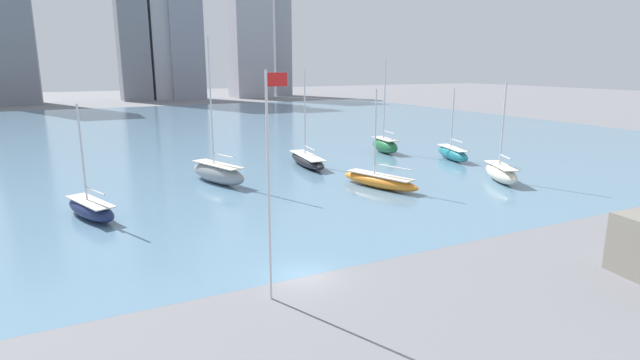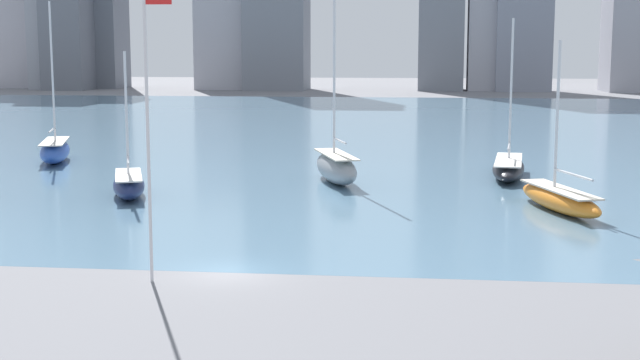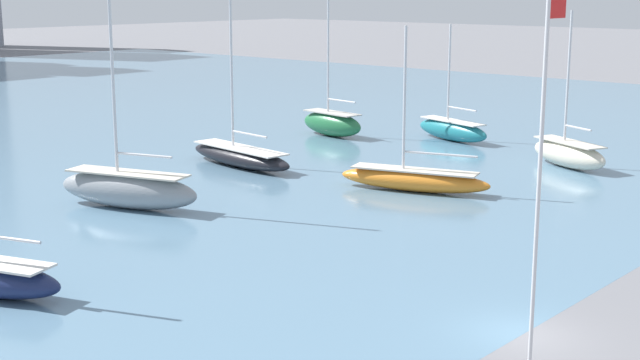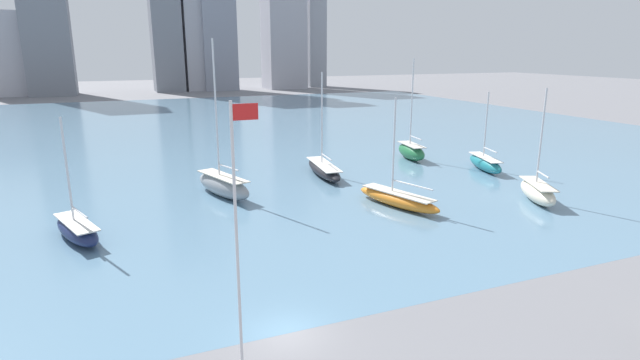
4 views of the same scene
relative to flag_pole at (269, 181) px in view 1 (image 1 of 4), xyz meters
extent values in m
plane|color=slate|center=(2.88, 1.84, -6.81)|extent=(500.00, 500.00, 0.00)
cube|color=slate|center=(2.88, 71.84, -6.81)|extent=(180.00, 140.00, 0.00)
cylinder|color=silver|center=(-0.05, 0.00, -0.50)|extent=(0.14, 0.14, 12.63)
cube|color=red|center=(0.57, 0.00, 5.32)|extent=(1.10, 0.03, 0.70)
cube|color=slate|center=(-22.14, 169.94, 24.74)|extent=(14.09, 13.20, 63.10)
cube|color=slate|center=(15.61, 173.29, 28.01)|extent=(10.20, 12.78, 69.64)
cube|color=gray|center=(33.94, 169.78, 19.69)|extent=(12.32, 7.47, 53.00)
cube|color=#9E9EA8|center=(59.54, 171.22, 20.60)|extent=(14.74, 13.78, 54.82)
cube|color=#8E939E|center=(74.40, 176.23, 16.63)|extent=(7.25, 9.54, 46.89)
ellipsoid|color=black|center=(18.19, 33.14, -6.10)|extent=(3.64, 11.07, 1.42)
cube|color=silver|center=(18.19, 33.14, -5.44)|extent=(2.99, 9.08, 0.10)
cube|color=#2D2D33|center=(18.19, 33.14, -6.49)|extent=(0.38, 1.96, 0.64)
cylinder|color=silver|center=(18.29, 33.94, 0.00)|extent=(0.18, 0.18, 10.79)
cylinder|color=silver|center=(18.06, 31.99, -4.29)|extent=(0.59, 3.92, 0.14)
ellipsoid|color=#236B3D|center=(32.96, 36.97, -5.75)|extent=(3.11, 7.21, 2.12)
cube|color=#BCB7AD|center=(32.96, 36.97, -4.74)|extent=(2.55, 5.91, 0.10)
cube|color=#2D2D33|center=(32.96, 36.97, -6.33)|extent=(0.32, 1.27, 0.95)
cylinder|color=silver|center=(33.03, 37.49, 1.05)|extent=(0.18, 0.18, 11.48)
cylinder|color=silver|center=(32.80, 35.76, -3.59)|extent=(0.60, 3.47, 0.14)
ellipsoid|color=#1E757F|center=(37.92, 27.75, -5.94)|extent=(4.00, 8.44, 1.73)
cube|color=silver|center=(37.92, 27.75, -5.13)|extent=(3.28, 6.92, 0.10)
cube|color=#2D2D33|center=(37.92, 27.75, -6.42)|extent=(0.56, 1.47, 0.78)
cylinder|color=silver|center=(38.09, 28.35, -1.06)|extent=(0.18, 0.18, 8.04)
cylinder|color=silver|center=(37.62, 26.68, -3.98)|extent=(1.08, 3.38, 0.14)
ellipsoid|color=beige|center=(33.65, 15.04, -5.86)|extent=(4.97, 7.59, 1.90)
cube|color=beige|center=(33.65, 15.04, -4.96)|extent=(4.08, 6.23, 0.10)
cube|color=#2D2D33|center=(33.65, 15.04, -6.38)|extent=(0.70, 1.28, 0.85)
cylinder|color=silver|center=(33.88, 15.55, -0.27)|extent=(0.18, 0.18, 9.29)
cylinder|color=silver|center=(33.31, 14.30, -3.81)|extent=(1.28, 2.55, 0.14)
ellipsoid|color=orange|center=(19.96, 18.96, -6.10)|extent=(4.89, 10.05, 1.42)
cube|color=beige|center=(19.96, 18.96, -5.44)|extent=(4.01, 8.24, 0.10)
cube|color=#2D2D33|center=(19.96, 18.96, -6.49)|extent=(0.69, 1.75, 0.64)
cylinder|color=silver|center=(19.73, 19.66, -0.88)|extent=(0.18, 0.18, 9.02)
cylinder|color=silver|center=(20.46, 17.37, -4.29)|extent=(1.58, 4.62, 0.14)
ellipsoid|color=#19234C|center=(-8.17, 21.22, -6.05)|extent=(4.56, 8.17, 1.52)
cube|color=silver|center=(-8.17, 21.22, -5.34)|extent=(3.74, 6.70, 0.10)
cube|color=#2D2D33|center=(-8.17, 21.22, -6.47)|extent=(0.62, 1.40, 0.68)
cylinder|color=silver|center=(-8.36, 21.78, -1.18)|extent=(0.18, 0.18, 8.23)
cylinder|color=silver|center=(-7.75, 20.01, -4.19)|extent=(1.36, 3.59, 0.14)
ellipsoid|color=gray|center=(5.17, 29.00, -5.73)|extent=(5.02, 9.53, 2.16)
cube|color=beige|center=(5.17, 29.00, -4.69)|extent=(4.11, 7.82, 0.10)
cube|color=#2D2D33|center=(5.17, 29.00, -6.32)|extent=(0.68, 1.64, 0.97)
cylinder|color=silver|center=(4.95, 29.66, 2.17)|extent=(0.18, 0.18, 13.63)
cylinder|color=silver|center=(5.54, 27.86, -3.54)|extent=(1.32, 3.65, 0.14)
camera|label=1|loc=(-9.43, -24.30, 6.06)|focal=28.00mm
camera|label=2|loc=(11.41, -36.36, 3.26)|focal=50.00mm
camera|label=3|loc=(-25.72, -13.15, 5.90)|focal=50.00mm
camera|label=4|loc=(-4.60, -20.70, 7.83)|focal=28.00mm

